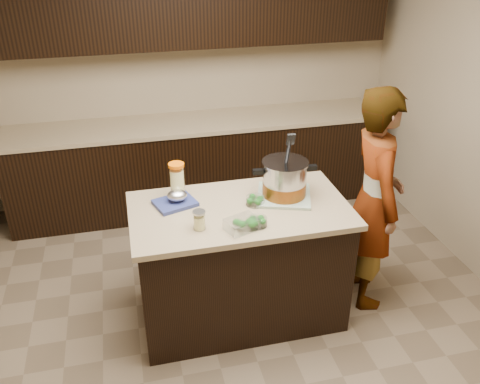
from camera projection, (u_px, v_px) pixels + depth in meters
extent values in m
plane|color=brown|center=(240.00, 312.00, 3.80)|extent=(4.00, 4.00, 0.00)
cube|color=tan|center=(191.00, 66.00, 4.87)|extent=(4.00, 0.04, 2.70)
cube|color=black|center=(200.00, 165.00, 5.05)|extent=(3.60, 0.60, 0.86)
cube|color=tan|center=(198.00, 123.00, 4.83)|extent=(3.60, 0.63, 0.04)
cube|color=black|center=(191.00, 2.00, 4.43)|extent=(3.60, 0.35, 0.75)
cube|color=black|center=(240.00, 265.00, 3.59)|extent=(1.40, 0.75, 0.86)
cube|color=tan|center=(240.00, 210.00, 3.38)|extent=(1.46, 0.81, 0.04)
cube|color=#517857|center=(284.00, 195.00, 3.50)|extent=(0.46, 0.46, 0.02)
cylinder|color=#B7B7BC|center=(285.00, 179.00, 3.44)|extent=(0.31, 0.31, 0.23)
cylinder|color=brown|center=(284.00, 188.00, 3.47)|extent=(0.32, 0.32, 0.09)
cylinder|color=#B7B7BC|center=(285.00, 163.00, 3.38)|extent=(0.33, 0.33, 0.02)
cube|color=black|center=(258.00, 172.00, 3.38)|extent=(0.08, 0.04, 0.03)
cube|color=black|center=(311.00, 167.00, 3.44)|extent=(0.08, 0.04, 0.03)
cylinder|color=black|center=(287.00, 156.00, 3.32)|extent=(0.03, 0.13, 0.29)
cylinder|color=#E6DF8D|center=(177.00, 184.00, 3.44)|extent=(0.11, 0.11, 0.21)
cylinder|color=white|center=(177.00, 183.00, 3.43)|extent=(0.13, 0.13, 0.24)
cylinder|color=#DE5E04|center=(176.00, 165.00, 3.37)|extent=(0.13, 0.13, 0.02)
cylinder|color=#E6DF8D|center=(199.00, 223.00, 3.13)|extent=(0.08, 0.08, 0.09)
cylinder|color=white|center=(199.00, 221.00, 3.12)|extent=(0.09, 0.09, 0.11)
cylinder|color=silver|center=(199.00, 212.00, 3.09)|extent=(0.10, 0.10, 0.02)
cylinder|color=silver|center=(255.00, 201.00, 3.40)|extent=(0.13, 0.13, 0.06)
cylinder|color=silver|center=(258.00, 222.00, 3.16)|extent=(0.16, 0.16, 0.06)
cube|color=silver|center=(242.00, 224.00, 3.12)|extent=(0.23, 0.20, 0.07)
cube|color=navy|center=(175.00, 203.00, 3.40)|extent=(0.31, 0.28, 0.03)
ellipsoid|color=silver|center=(177.00, 196.00, 3.38)|extent=(0.13, 0.11, 0.07)
imported|color=gray|center=(374.00, 200.00, 3.60)|extent=(0.49, 0.66, 1.66)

